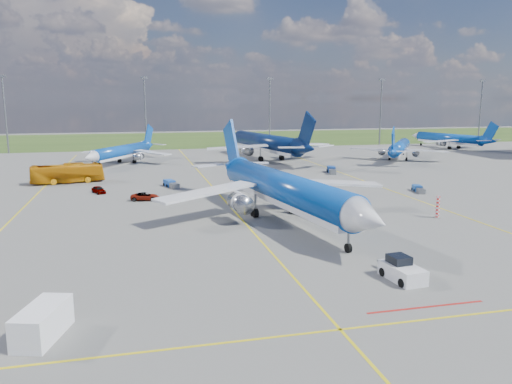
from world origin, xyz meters
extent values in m
plane|color=#5A5A57|center=(0.00, 0.00, 0.00)|extent=(400.00, 400.00, 0.00)
cube|color=#2D4719|center=(0.00, 150.00, 0.00)|extent=(400.00, 80.00, 0.01)
cube|color=gold|center=(0.00, 30.00, 0.01)|extent=(0.25, 160.00, 0.02)
cube|color=gold|center=(0.00, -20.00, 0.01)|extent=(60.00, 0.25, 0.02)
cube|color=gold|center=(-30.00, 40.00, 0.01)|extent=(0.25, 120.00, 0.02)
cube|color=gold|center=(30.00, 40.00, 0.01)|extent=(0.25, 120.00, 0.02)
cube|color=#A5140F|center=(8.00, -18.00, 0.01)|extent=(10.00, 0.25, 0.02)
cylinder|color=slate|center=(-50.00, 110.00, 11.00)|extent=(0.50, 0.50, 22.00)
cube|color=slate|center=(-50.00, 110.00, 22.30)|extent=(2.20, 0.50, 0.80)
cylinder|color=slate|center=(-10.00, 110.00, 11.00)|extent=(0.50, 0.50, 22.00)
cube|color=slate|center=(-10.00, 110.00, 22.30)|extent=(2.20, 0.50, 0.80)
cylinder|color=slate|center=(30.00, 110.00, 11.00)|extent=(0.50, 0.50, 22.00)
cube|color=slate|center=(30.00, 110.00, 22.30)|extent=(2.20, 0.50, 0.80)
cylinder|color=slate|center=(70.00, 110.00, 11.00)|extent=(0.50, 0.50, 22.00)
cube|color=slate|center=(70.00, 110.00, 22.30)|extent=(2.20, 0.50, 0.80)
cylinder|color=slate|center=(110.00, 110.00, 11.00)|extent=(0.50, 0.50, 22.00)
cube|color=slate|center=(110.00, 110.00, 22.30)|extent=(2.20, 0.50, 0.80)
cylinder|color=red|center=(26.00, 8.00, 1.50)|extent=(0.50, 0.50, 3.00)
cube|color=silver|center=(9.25, -12.21, 0.68)|extent=(2.70, 4.58, 1.36)
cube|color=black|center=(9.19, -11.59, 1.62)|extent=(1.84, 2.03, 0.94)
cube|color=slate|center=(8.99, -9.51, 0.57)|extent=(0.50, 2.52, 0.21)
cube|color=white|center=(-20.01, -16.37, 1.10)|extent=(3.55, 5.42, 2.20)
imported|color=orange|center=(-26.35, 49.90, 1.86)|extent=(13.74, 5.67, 3.73)
imported|color=#999999|center=(-19.86, 37.52, 0.62)|extent=(2.86, 3.93, 1.24)
imported|color=#999999|center=(-12.27, 29.38, 0.63)|extent=(4.74, 2.64, 1.25)
imported|color=#999999|center=(14.15, 32.12, 0.73)|extent=(4.34, 5.35, 1.46)
cube|color=navy|center=(34.28, 26.65, 0.51)|extent=(1.89, 2.65, 1.01)
cube|color=slate|center=(33.62, 24.35, 0.41)|extent=(1.57, 2.07, 0.83)
cube|color=#1B4BA3|center=(-7.63, 41.69, 0.58)|extent=(2.15, 3.04, 1.16)
cube|color=slate|center=(-6.90, 39.04, 0.48)|extent=(1.78, 2.37, 0.95)
cube|color=navy|center=(28.23, 51.37, 0.63)|extent=(2.40, 3.32, 1.26)
cube|color=slate|center=(27.36, 48.51, 0.52)|extent=(1.98, 2.60, 1.03)
camera|label=1|loc=(-13.39, -50.24, 15.93)|focal=35.00mm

